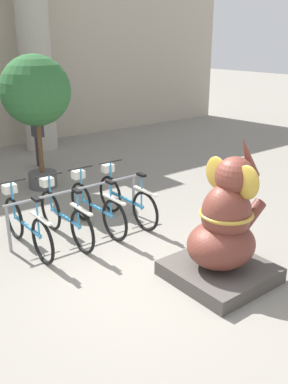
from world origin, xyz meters
TOP-DOWN VIEW (x-y plane):
  - ground_plane at (0.00, 0.00)m, footprint 60.00×60.00m
  - column_right at (2.13, 7.60)m, footprint 1.11×1.11m
  - bike_rack at (0.11, 1.95)m, footprint 2.44×0.05m
  - bicycle_0 at (-0.81, 1.88)m, footprint 0.48×1.74m
  - bicycle_1 at (-0.20, 1.82)m, footprint 0.48×1.74m
  - bicycle_2 at (0.41, 1.86)m, footprint 0.48×1.74m
  - bicycle_3 at (1.03, 1.85)m, footprint 0.48×1.74m
  - elephant_statue at (0.92, -0.54)m, footprint 1.25×1.25m
  - person_pedestrian at (1.26, 5.89)m, footprint 0.21×0.47m
  - potted_tree at (0.63, 4.39)m, footprint 1.43×1.43m

SIDE VIEW (x-z plane):
  - ground_plane at x=0.00m, z-range 0.00..0.00m
  - bicycle_0 at x=-0.81m, z-range -0.09..0.90m
  - bicycle_1 at x=-0.20m, z-range -0.09..0.90m
  - bicycle_2 at x=0.41m, z-range -0.09..0.90m
  - bicycle_3 at x=1.03m, z-range -0.09..0.90m
  - bike_rack at x=0.11m, z-range 0.18..0.95m
  - elephant_statue at x=0.92m, z-range -0.32..1.64m
  - person_pedestrian at x=1.26m, z-range 0.15..1.72m
  - potted_tree at x=0.63m, z-range 0.59..3.38m
  - column_right at x=2.13m, z-range 0.04..5.20m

